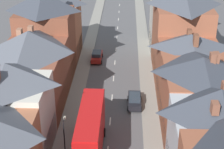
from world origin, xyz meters
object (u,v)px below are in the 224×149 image
Objects in this scene: car_parked_left_a at (135,100)px; car_mid_black at (97,56)px; double_decker_bus_lead at (90,132)px; street_lamp at (65,139)px.

car_parked_left_a is 0.98× the size of car_mid_black.
car_mid_black is (-6.20, 14.76, -0.01)m from car_parked_left_a.
double_decker_bus_lead is 25.35m from car_mid_black.
street_lamp is at bearing -140.99° from double_decker_bus_lead.
car_mid_black is at bearing 92.93° from double_decker_bus_lead.
car_mid_black is at bearing 112.79° from car_parked_left_a.
car_mid_black is (-1.29, 25.24, -1.99)m from double_decker_bus_lead.
double_decker_bus_lead is at bearing 39.01° from street_lamp.
double_decker_bus_lead is 11.74m from car_parked_left_a.
car_parked_left_a is at bearing 59.46° from street_lamp.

